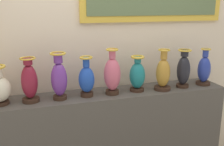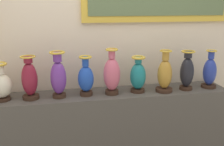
{
  "view_description": "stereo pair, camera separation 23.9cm",
  "coord_description": "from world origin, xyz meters",
  "views": [
    {
      "loc": [
        -0.68,
        -2.22,
        1.72
      ],
      "look_at": [
        0.0,
        0.0,
        1.12
      ],
      "focal_mm": 42.07,
      "sensor_mm": 36.0,
      "label": 1
    },
    {
      "loc": [
        -0.45,
        -2.27,
        1.72
      ],
      "look_at": [
        0.0,
        0.0,
        1.12
      ],
      "focal_mm": 42.07,
      "sensor_mm": 36.0,
      "label": 2
    }
  ],
  "objects": [
    {
      "name": "vase_onyx",
      "position": [
        0.72,
        -0.05,
        1.11
      ],
      "size": [
        0.13,
        0.13,
        0.38
      ],
      "color": "#382319",
      "rests_on": "display_shelf"
    },
    {
      "name": "display_shelf",
      "position": [
        0.0,
        0.0,
        0.46
      ],
      "size": [
        2.23,
        0.36,
        0.93
      ],
      "primitive_type": "cube",
      "color": "#4C4742",
      "rests_on": "ground_plane"
    },
    {
      "name": "vase_sapphire",
      "position": [
        -0.24,
        -0.03,
        1.09
      ],
      "size": [
        0.14,
        0.14,
        0.36
      ],
      "color": "#382319",
      "rests_on": "display_shelf"
    },
    {
      "name": "vase_ivory",
      "position": [
        -0.96,
        -0.02,
        1.07
      ],
      "size": [
        0.18,
        0.18,
        0.33
      ],
      "color": "#382319",
      "rests_on": "display_shelf"
    },
    {
      "name": "vase_ochre",
      "position": [
        0.49,
        -0.06,
        1.09
      ],
      "size": [
        0.16,
        0.16,
        0.39
      ],
      "color": "#382319",
      "rests_on": "display_shelf"
    },
    {
      "name": "vase_violet",
      "position": [
        -0.48,
        -0.03,
        1.12
      ],
      "size": [
        0.14,
        0.14,
        0.41
      ],
      "color": "#382319",
      "rests_on": "display_shelf"
    },
    {
      "name": "vase_teal",
      "position": [
        0.24,
        -0.02,
        1.09
      ],
      "size": [
        0.15,
        0.15,
        0.34
      ],
      "color": "#382319",
      "rests_on": "display_shelf"
    },
    {
      "name": "vase_rose",
      "position": [
        -0.01,
        -0.04,
        1.12
      ],
      "size": [
        0.15,
        0.15,
        0.42
      ],
      "color": "#382319",
      "rests_on": "display_shelf"
    },
    {
      "name": "back_wall",
      "position": [
        0.01,
        0.24,
        1.56
      ],
      "size": [
        3.8,
        0.14,
        3.1
      ],
      "color": "beige",
      "rests_on": "ground_plane"
    },
    {
      "name": "vase_burgundy",
      "position": [
        -0.72,
        -0.02,
        1.1
      ],
      "size": [
        0.14,
        0.14,
        0.38
      ],
      "color": "#382319",
      "rests_on": "display_shelf"
    },
    {
      "name": "vase_cobalt",
      "position": [
        0.97,
        -0.03,
        1.09
      ],
      "size": [
        0.14,
        0.14,
        0.37
      ],
      "color": "#382319",
      "rests_on": "display_shelf"
    }
  ]
}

